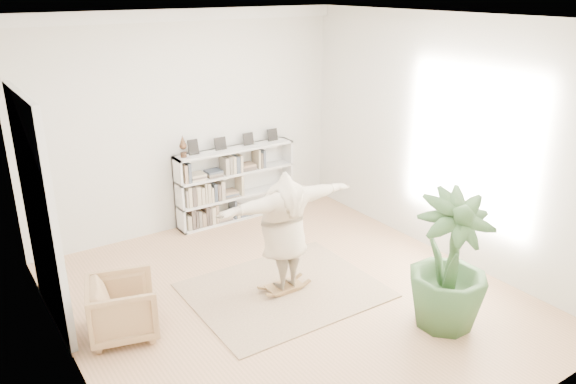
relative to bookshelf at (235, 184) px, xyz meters
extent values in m
plane|color=tan|center=(-0.74, -2.82, -0.64)|extent=(6.00, 6.00, 0.00)
plane|color=silver|center=(-0.74, 0.18, 1.16)|extent=(5.50, 0.00, 5.50)
plane|color=silver|center=(-0.74, -5.82, 1.16)|extent=(5.50, 0.00, 5.50)
plane|color=silver|center=(-3.49, -2.82, 1.16)|extent=(0.00, 6.00, 6.00)
plane|color=silver|center=(2.01, -2.82, 1.16)|extent=(0.00, 6.00, 6.00)
plane|color=white|center=(-0.74, -2.82, 2.96)|extent=(6.00, 6.00, 0.00)
cube|color=white|center=(-0.74, 0.12, 2.87)|extent=(5.50, 0.12, 0.18)
cube|color=white|center=(-3.45, -1.52, 0.76)|extent=(0.08, 1.78, 2.92)
cube|color=silver|center=(-3.43, -1.92, 0.76)|extent=(0.06, 0.78, 2.80)
cube|color=silver|center=(-3.43, -1.12, 0.76)|extent=(0.06, 0.78, 2.80)
cube|color=silver|center=(-1.07, -0.01, 0.01)|extent=(0.04, 0.35, 1.30)
cube|color=silver|center=(1.09, -0.01, 0.01)|extent=(0.04, 0.35, 1.30)
cube|color=silver|center=(0.01, 0.14, 0.01)|extent=(2.20, 0.04, 1.30)
cube|color=silver|center=(0.01, -0.01, -0.62)|extent=(2.20, 0.35, 0.04)
cube|color=silver|center=(0.01, -0.01, -0.21)|extent=(2.20, 0.35, 0.04)
cube|color=silver|center=(0.01, -0.01, 0.22)|extent=(2.20, 0.35, 0.04)
cube|color=silver|center=(0.01, -0.01, 0.64)|extent=(2.20, 0.35, 0.04)
cube|color=black|center=(-0.74, 0.04, 0.78)|extent=(0.18, 0.07, 0.24)
cube|color=black|center=(-0.24, 0.04, 0.78)|extent=(0.18, 0.07, 0.24)
cube|color=black|center=(0.31, 0.04, 0.78)|extent=(0.18, 0.07, 0.24)
cube|color=black|center=(0.81, 0.04, 0.78)|extent=(0.18, 0.07, 0.24)
imported|color=tan|center=(-2.85, -2.38, -0.28)|extent=(0.97, 0.95, 0.72)
cube|color=tan|center=(-0.71, -2.62, -0.63)|extent=(2.52, 2.03, 0.02)
cube|color=brown|center=(-0.71, -2.62, -0.56)|extent=(0.49, 0.30, 0.03)
cube|color=brown|center=(-0.71, -2.62, -0.60)|extent=(0.33, 0.05, 0.04)
cube|color=brown|center=(-0.71, -2.62, -0.60)|extent=(0.33, 0.05, 0.04)
cube|color=brown|center=(-0.71, -2.62, -0.56)|extent=(0.19, 0.05, 0.10)
cube|color=brown|center=(-0.71, -2.62, -0.56)|extent=(0.19, 0.05, 0.10)
imported|color=#BBA98C|center=(-0.71, -2.62, 0.31)|extent=(2.03, 0.58, 1.65)
imported|color=#2F4F27|center=(0.49, -4.37, 0.22)|extent=(1.19, 1.19, 1.71)
camera|label=1|loc=(-4.43, -8.24, 3.35)|focal=35.00mm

